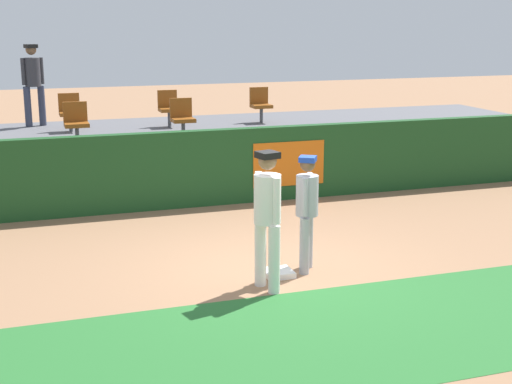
{
  "coord_description": "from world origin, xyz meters",
  "views": [
    {
      "loc": [
        -3.46,
        -9.4,
        3.58
      ],
      "look_at": [
        -0.04,
        0.82,
        1.0
      ],
      "focal_mm": 51.19,
      "sensor_mm": 36.0,
      "label": 1
    }
  ],
  "objects": [
    {
      "name": "ground_plane",
      "position": [
        0.0,
        0.0,
        0.0
      ],
      "size": [
        60.0,
        60.0,
        0.0
      ],
      "primitive_type": "plane",
      "color": "#936B4C"
    },
    {
      "name": "seat_back_left",
      "position": [
        -2.25,
        7.29,
        1.57
      ],
      "size": [
        0.46,
        0.44,
        0.84
      ],
      "color": "#4C4C51",
      "rests_on": "bleacher_platform"
    },
    {
      "name": "seat_back_right",
      "position": [
        2.24,
        7.29,
        1.57
      ],
      "size": [
        0.46,
        0.44,
        0.84
      ],
      "color": "#4C4C51",
      "rests_on": "bleacher_platform"
    },
    {
      "name": "grass_foreground_strip",
      "position": [
        0.0,
        -2.26,
        0.0
      ],
      "size": [
        18.0,
        2.8,
        0.01
      ],
      "primitive_type": "cube",
      "color": "#26662B",
      "rests_on": "ground_plane"
    },
    {
      "name": "seat_front_center",
      "position": [
        -0.1,
        5.49,
        1.57
      ],
      "size": [
        0.47,
        0.44,
        0.84
      ],
      "color": "#4C4C51",
      "rests_on": "bleacher_platform"
    },
    {
      "name": "seat_front_left",
      "position": [
        -2.27,
        5.49,
        1.57
      ],
      "size": [
        0.47,
        0.44,
        0.84
      ],
      "color": "#4C4C51",
      "rests_on": "bleacher_platform"
    },
    {
      "name": "player_fielder_home",
      "position": [
        -0.36,
        -0.61,
        1.09
      ],
      "size": [
        0.43,
        0.61,
        1.89
      ],
      "rotation": [
        0.0,
        0.0,
        -1.33
      ],
      "color": "white",
      "rests_on": "ground_plane"
    },
    {
      "name": "spectator_hooded",
      "position": [
        -2.96,
        8.37,
        2.19
      ],
      "size": [
        0.51,
        0.45,
        1.88
      ],
      "rotation": [
        0.0,
        0.0,
        3.47
      ],
      "color": "#33384C",
      "rests_on": "bleacher_platform"
    },
    {
      "name": "field_wall",
      "position": [
        0.01,
        4.05,
        0.74
      ],
      "size": [
        18.0,
        0.26,
        1.48
      ],
      "color": "#19471E",
      "rests_on": "ground_plane"
    },
    {
      "name": "player_runner_visitor",
      "position": [
        0.42,
        -0.09,
        0.98
      ],
      "size": [
        0.44,
        0.44,
        1.69
      ],
      "rotation": [
        0.0,
        0.0,
        -2.13
      ],
      "color": "#9EA3AD",
      "rests_on": "ground_plane"
    },
    {
      "name": "seat_back_center",
      "position": [
        -0.02,
        7.29,
        1.57
      ],
      "size": [
        0.45,
        0.44,
        0.84
      ],
      "color": "#4C4C51",
      "rests_on": "bleacher_platform"
    },
    {
      "name": "first_base",
      "position": [
        -0.04,
        -0.18,
        0.04
      ],
      "size": [
        0.4,
        0.4,
        0.08
      ],
      "primitive_type": "cube",
      "color": "white",
      "rests_on": "ground_plane"
    },
    {
      "name": "bleacher_platform",
      "position": [
        0.0,
        6.62,
        0.55
      ],
      "size": [
        18.0,
        4.8,
        1.1
      ],
      "primitive_type": "cube",
      "color": "#59595E",
      "rests_on": "ground_plane"
    }
  ]
}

